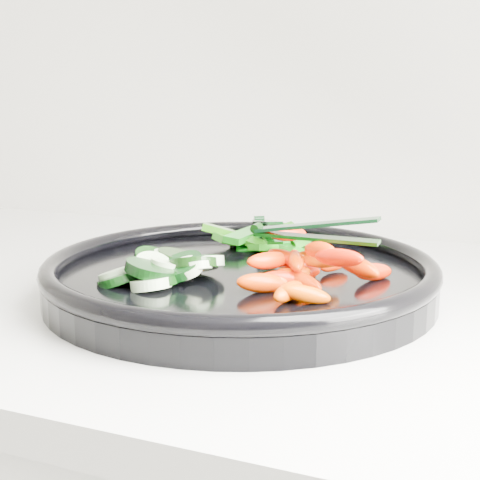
% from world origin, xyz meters
% --- Properties ---
extents(veggie_tray, '(0.48, 0.48, 0.04)m').
position_xyz_m(veggie_tray, '(-0.01, 1.67, 0.95)').
color(veggie_tray, black).
rests_on(veggie_tray, counter).
extents(cucumber_pile, '(0.12, 0.12, 0.04)m').
position_xyz_m(cucumber_pile, '(-0.07, 1.62, 0.96)').
color(cucumber_pile, black).
rests_on(cucumber_pile, veggie_tray).
extents(carrot_pile, '(0.13, 0.15, 0.05)m').
position_xyz_m(carrot_pile, '(0.06, 1.64, 0.97)').
color(carrot_pile, '#E85F00').
rests_on(carrot_pile, veggie_tray).
extents(pepper_pile, '(0.13, 0.09, 0.04)m').
position_xyz_m(pepper_pile, '(-0.03, 1.77, 0.96)').
color(pepper_pile, '#1E750B').
rests_on(pepper_pile, veggie_tray).
extents(tong_carrot, '(0.11, 0.02, 0.02)m').
position_xyz_m(tong_carrot, '(0.07, 1.64, 1.00)').
color(tong_carrot, black).
rests_on(tong_carrot, carrot_pile).
extents(tong_pepper, '(0.07, 0.11, 0.02)m').
position_xyz_m(tong_pepper, '(-0.02, 1.77, 0.98)').
color(tong_pepper, black).
rests_on(tong_pepper, pepper_pile).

